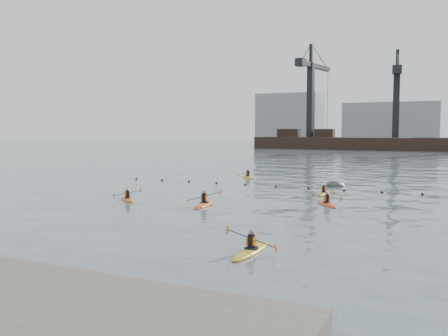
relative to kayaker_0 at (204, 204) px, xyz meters
The scene contains 11 objects.
ground 11.06m from the kayaker_0, 73.99° to the right, with size 400.00×400.00×0.00m, color #384851.
float_line 12.18m from the kayaker_0, 77.92° to the left, with size 33.24×0.73×0.24m.
barge_pier 99.42m from the kayaker_0, 88.37° to the left, with size 72.00×19.30×29.50m.
skyline 140.05m from the kayaker_0, 87.83° to the left, with size 141.00×28.00×22.00m.
kayaker_0 is the anchor object (origin of this frame).
kayaker_1 12.48m from the kayaker_0, 53.65° to the right, with size 2.32×3.43×1.16m.
kayaker_2 6.12m from the kayaker_0, behind, with size 2.72×2.45×0.98m.
kayaker_3 10.75m from the kayaker_0, 56.15° to the left, with size 1.98×2.87×1.11m.
kayaker_4 8.29m from the kayaker_0, 26.83° to the left, with size 2.24×2.96×1.00m.
kayaker_5 18.80m from the kayaker_0, 103.17° to the left, with size 2.63×3.01×1.10m.
mooring_buoy 15.61m from the kayaker_0, 68.22° to the left, with size 2.02×1.20×1.01m, color #3C3F41.
Camera 1 is at (11.44, -17.31, 5.06)m, focal length 38.00 mm.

